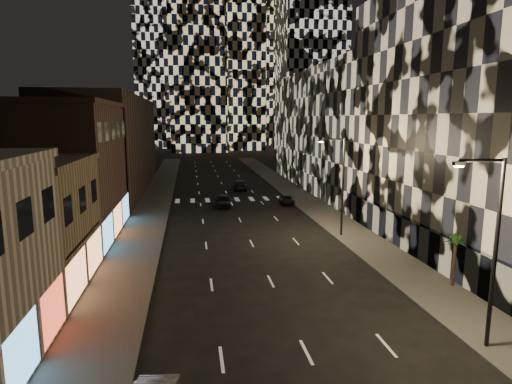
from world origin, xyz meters
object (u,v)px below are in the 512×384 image
object	(u,v)px
car_dark_oncoming	(240,185)
car_dark_rightlane	(287,200)
palm_tree	(455,244)
streetlight_near	(492,241)
streetlight_far	(341,180)
car_dark_midlane	(223,201)

from	to	relation	value
car_dark_oncoming	car_dark_rightlane	xyz separation A→B (m)	(4.64, -12.18, -0.21)
car_dark_oncoming	palm_tree	world-z (taller)	palm_tree
car_dark_rightlane	palm_tree	size ratio (longest dim) A/B	1.13
streetlight_near	streetlight_far	distance (m)	20.00
streetlight_near	palm_tree	world-z (taller)	streetlight_near
streetlight_near	streetlight_far	xyz separation A→B (m)	(0.00, 20.00, 0.00)
streetlight_near	palm_tree	size ratio (longest dim) A/B	2.65
car_dark_oncoming	car_dark_rightlane	distance (m)	13.03
car_dark_oncoming	streetlight_far	bearing A→B (deg)	107.97
streetlight_near	car_dark_rightlane	distance (m)	36.15
streetlight_near	car_dark_rightlane	size ratio (longest dim) A/B	2.35
streetlight_far	car_dark_midlane	distance (m)	18.60
car_dark_midlane	car_dark_rightlane	world-z (taller)	car_dark_midlane
streetlight_far	palm_tree	xyz separation A→B (m)	(3.15, -12.85, -2.40)
streetlight_near	car_dark_midlane	xyz separation A→B (m)	(-9.61, 35.25, -4.59)
car_dark_rightlane	car_dark_midlane	bearing A→B (deg)	-168.90
streetlight_far	car_dark_rightlane	bearing A→B (deg)	94.90
car_dark_oncoming	car_dark_rightlane	world-z (taller)	car_dark_oncoming
car_dark_midlane	car_dark_oncoming	distance (m)	13.23
streetlight_near	car_dark_rightlane	world-z (taller)	streetlight_near
car_dark_midlane	palm_tree	distance (m)	30.93
car_dark_midlane	palm_tree	xyz separation A→B (m)	(12.75, -28.09, 2.19)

